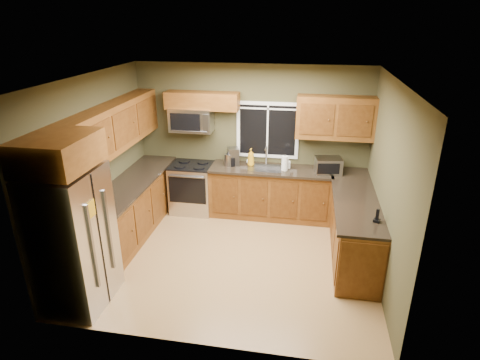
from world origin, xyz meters
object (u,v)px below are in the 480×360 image
(soap_bottle_b, at_px, (288,163))
(cordless_phone, at_px, (377,218))
(microwave, at_px, (191,120))
(toaster_oven, at_px, (328,165))
(kettle, at_px, (229,159))
(range, at_px, (193,187))
(refrigerator, at_px, (74,239))
(soap_bottle_c, at_px, (250,160))
(coffee_maker, at_px, (233,157))
(paper_towel_roll, at_px, (285,163))
(soap_bottle_a, at_px, (251,157))

(soap_bottle_b, xyz_separation_m, cordless_phone, (1.28, -1.82, -0.04))
(microwave, distance_m, toaster_oven, 2.54)
(kettle, xyz_separation_m, cordless_phone, (2.34, -1.75, -0.07))
(kettle, height_order, soap_bottle_b, kettle)
(toaster_oven, distance_m, cordless_phone, 1.79)
(microwave, bearing_deg, range, -89.98)
(range, relative_size, microwave, 1.23)
(refrigerator, relative_size, cordless_phone, 9.91)
(refrigerator, bearing_deg, soap_bottle_c, 59.39)
(coffee_maker, bearing_deg, microwave, 176.46)
(range, height_order, paper_towel_roll, paper_towel_roll)
(range, distance_m, coffee_maker, 0.98)
(microwave, bearing_deg, soap_bottle_c, 1.81)
(refrigerator, relative_size, soap_bottle_a, 5.66)
(microwave, bearing_deg, paper_towel_roll, -5.73)
(microwave, xyz_separation_m, soap_bottle_b, (1.75, -0.05, -0.70))
(kettle, bearing_deg, cordless_phone, -36.82)
(toaster_oven, relative_size, cordless_phone, 2.65)
(toaster_oven, xyz_separation_m, soap_bottle_a, (-1.36, 0.13, 0.02))
(soap_bottle_a, relative_size, cordless_phone, 1.75)
(refrigerator, relative_size, coffee_maker, 5.79)
(refrigerator, xyz_separation_m, soap_bottle_b, (2.44, 2.85, 0.13))
(toaster_oven, height_order, coffee_maker, coffee_maker)
(toaster_oven, bearing_deg, soap_bottle_b, 170.11)
(soap_bottle_a, bearing_deg, soap_bottle_b, -1.16)
(refrigerator, height_order, paper_towel_roll, refrigerator)
(soap_bottle_a, height_order, soap_bottle_c, soap_bottle_a)
(refrigerator, distance_m, paper_towel_roll, 3.64)
(soap_bottle_c, bearing_deg, microwave, -178.19)
(kettle, xyz_separation_m, paper_towel_roll, (1.01, -0.05, 0.01))
(paper_towel_roll, height_order, soap_bottle_b, paper_towel_roll)
(toaster_oven, height_order, soap_bottle_c, toaster_oven)
(microwave, relative_size, soap_bottle_c, 5.10)
(toaster_oven, height_order, paper_towel_roll, paper_towel_roll)
(kettle, bearing_deg, toaster_oven, -1.82)
(kettle, distance_m, soap_bottle_c, 0.39)
(paper_towel_roll, relative_size, soap_bottle_b, 1.58)
(soap_bottle_a, bearing_deg, range, -174.85)
(coffee_maker, height_order, paper_towel_roll, coffee_maker)
(microwave, relative_size, soap_bottle_a, 2.39)
(range, distance_m, kettle, 0.91)
(microwave, distance_m, cordless_phone, 3.63)
(soap_bottle_a, bearing_deg, paper_towel_roll, -12.14)
(range, height_order, coffee_maker, coffee_maker)
(toaster_oven, height_order, soap_bottle_b, toaster_oven)
(soap_bottle_c, bearing_deg, toaster_oven, -8.40)
(soap_bottle_b, height_order, soap_bottle_c, soap_bottle_b)
(toaster_oven, distance_m, soap_bottle_c, 1.41)
(refrigerator, distance_m, coffee_maker, 3.21)
(refrigerator, xyz_separation_m, kettle, (1.38, 2.79, 0.16))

